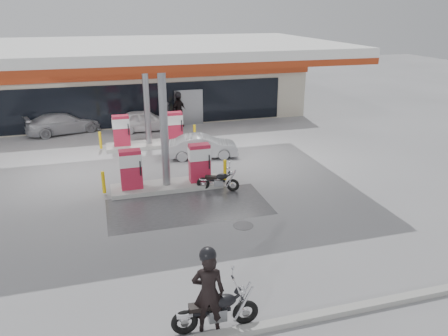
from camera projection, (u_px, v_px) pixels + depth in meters
The scene contains 17 objects.
ground at pixel (175, 208), 16.26m from camera, with size 90.00×90.00×0.00m, color gray.
wet_patch at pixel (189, 207), 16.39m from camera, with size 6.00×3.00×0.00m, color #4C4C4F.
drain_cover at pixel (243, 226), 14.98m from camera, with size 0.70×0.70×0.01m, color #38383A.
kerb at pixel (229, 334), 9.93m from camera, with size 28.00×0.25×0.15m, color gray.
store_building at pixel (134, 85), 29.92m from camera, with size 22.00×8.22×4.00m.
canopy at pixel (151, 50), 18.93m from camera, with size 16.00×10.02×5.51m.
pump_island_near at pixel (166, 172), 17.81m from camera, with size 5.14×1.30×1.78m.
pump_island_far at pixel (149, 133), 23.22m from camera, with size 5.14×1.30×1.78m.
main_motorcycle at pixel (217, 311), 10.06m from camera, with size 2.08×0.80×1.07m.
biker_main at pixel (208, 293), 9.82m from camera, with size 0.75×0.49×2.05m, color black.
parked_motorcycle at pixel (219, 181), 17.71m from camera, with size 1.65×0.96×0.90m.
sedan_white at pixel (145, 120), 26.17m from camera, with size 1.49×3.71×1.26m, color white.
attendant at pixel (167, 116), 26.05m from camera, with size 0.86×0.67×1.77m, color #545459.
hatchback_silver at pixel (203, 146), 21.54m from camera, with size 1.20×3.45×1.14m, color #B2B6BA.
parked_car_left at pixel (64, 123), 25.69m from camera, with size 1.74×4.28×1.24m, color #9A9BA1.
parked_car_right at pixel (228, 106), 30.28m from camera, with size 1.78×3.87×1.07m, color #4F1120.
biker_walking at pixel (179, 111), 26.86m from camera, with size 1.20×0.50×2.05m, color black.
Camera 1 is at (-2.32, -14.64, 7.08)m, focal length 35.00 mm.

